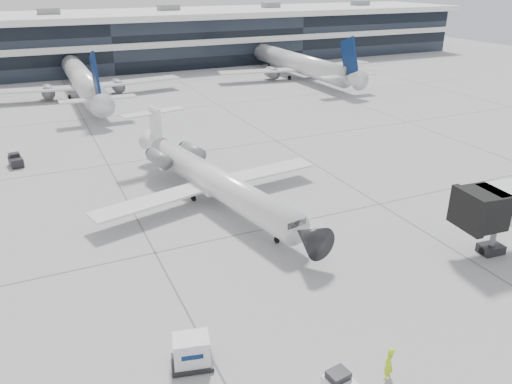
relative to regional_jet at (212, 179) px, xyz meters
name	(u,v)px	position (x,y,z in m)	size (l,w,h in m)	color
ground	(278,226)	(3.10, -6.77, -2.14)	(220.00, 220.00, 0.00)	gray
terminal	(104,43)	(3.10, 75.23, 2.86)	(170.00, 22.00, 10.00)	black
bg_jet_center	(84,96)	(-4.90, 48.23, -2.14)	(32.00, 40.00, 9.60)	silver
bg_jet_right	(296,77)	(35.10, 48.23, -2.14)	(32.00, 40.00, 9.60)	silver
regional_jet	(212,179)	(0.00, 0.00, 0.00)	(21.65, 26.99, 6.26)	silver
ramp_worker	(389,363)	(0.60, -23.64, -1.21)	(0.67, 0.44, 1.85)	#C2F419
cargo_uld	(192,352)	(-7.97, -18.73, -1.27)	(2.40, 1.99, 1.72)	black
traffic_cone	(253,202)	(2.93, -2.35, -1.86)	(0.51, 0.51, 0.58)	orange
far_tug	(16,161)	(-15.69, 16.98, -1.55)	(1.54, 2.23, 1.31)	black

